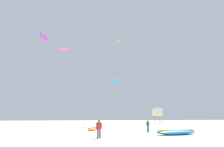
% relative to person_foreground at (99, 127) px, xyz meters
% --- Properties ---
extents(ground_plane, '(120.00, 120.00, 0.00)m').
position_rel_person_foreground_xyz_m(ground_plane, '(2.65, -4.68, -1.04)').
color(ground_plane, beige).
extents(person_foreground, '(0.59, 0.40, 1.77)m').
position_rel_person_foreground_xyz_m(person_foreground, '(0.00, 0.00, 0.00)').
color(person_foreground, navy).
rests_on(person_foreground, ground).
extents(person_midground, '(0.36, 0.45, 1.61)m').
position_rel_person_foreground_xyz_m(person_midground, '(6.79, 5.76, -0.10)').
color(person_midground, teal).
rests_on(person_midground, ground).
extents(kite_grounded_near, '(5.24, 2.21, 0.63)m').
position_rel_person_foreground_xyz_m(kite_grounded_near, '(8.96, 2.06, -0.74)').
color(kite_grounded_near, blue).
rests_on(kite_grounded_near, ground).
extents(kite_grounded_mid, '(2.33, 3.76, 0.45)m').
position_rel_person_foreground_xyz_m(kite_grounded_mid, '(-0.48, 9.52, -0.83)').
color(kite_grounded_mid, orange).
rests_on(kite_grounded_mid, ground).
extents(lifeguard_tower, '(2.30, 2.30, 4.15)m').
position_rel_person_foreground_xyz_m(lifeguard_tower, '(16.06, 27.19, 2.02)').
color(lifeguard_tower, '#8C704C').
rests_on(lifeguard_tower, ground).
extents(kite_aloft_0, '(1.63, 3.49, 0.77)m').
position_rel_person_foreground_xyz_m(kite_aloft_0, '(-10.88, 17.28, 16.75)').
color(kite_aloft_0, purple).
extents(kite_aloft_1, '(2.21, 1.38, 0.51)m').
position_rel_person_foreground_xyz_m(kite_aloft_1, '(10.11, 36.09, 17.82)').
color(kite_aloft_1, '#19B29E').
extents(kite_aloft_2, '(1.41, 2.68, 0.40)m').
position_rel_person_foreground_xyz_m(kite_aloft_2, '(6.10, 27.19, 20.87)').
color(kite_aloft_2, orange).
extents(kite_aloft_3, '(3.35, 1.35, 0.71)m').
position_rel_person_foreground_xyz_m(kite_aloft_3, '(-9.49, 32.87, 20.22)').
color(kite_aloft_3, '#E5598C').
extents(kite_aloft_4, '(4.02, 2.47, 0.62)m').
position_rel_person_foreground_xyz_m(kite_aloft_4, '(5.09, 29.29, 10.40)').
color(kite_aloft_4, blue).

